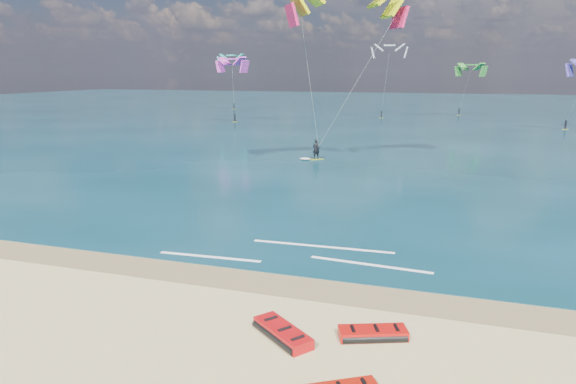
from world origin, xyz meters
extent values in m
plane|color=tan|center=(0.00, 40.00, 0.00)|extent=(320.00, 320.00, 0.00)
cube|color=olive|center=(0.00, 3.00, 0.00)|extent=(320.00, 2.40, 0.01)
cube|color=#092E36|center=(0.00, 104.00, 0.02)|extent=(320.00, 200.00, 0.04)
cube|color=#BEE71B|center=(-5.44, 33.87, 0.07)|extent=(1.51, 1.27, 0.07)
imported|color=black|center=(-5.44, 33.87, 1.11)|extent=(0.88, 0.80, 2.01)
cylinder|color=black|center=(-5.10, 33.54, 1.40)|extent=(0.52, 0.40, 0.04)
cube|color=white|center=(-3.29, 5.00, 0.04)|extent=(5.21, 0.52, 0.01)
cube|color=white|center=(1.56, 8.10, 0.04)|extent=(7.36, 0.51, 0.01)
cube|color=white|center=(4.30, 6.30, 0.04)|extent=(5.75, 0.65, 0.01)
camera|label=1|loc=(7.41, -16.24, 8.81)|focal=32.00mm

